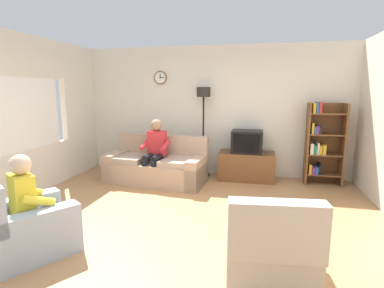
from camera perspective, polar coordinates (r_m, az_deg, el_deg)
ground_plane at (r=4.24m, az=-1.72°, el=-14.72°), size 12.00×12.00×0.00m
back_wall_assembly at (r=6.47m, az=4.20°, el=6.32°), size 6.20×0.17×2.70m
left_wall_assembly at (r=5.39m, az=-32.66°, el=3.82°), size 0.12×5.80×2.70m
couch at (r=5.92m, az=-6.72°, el=-4.27°), size 1.97×1.03×0.90m
tv_stand at (r=6.16m, az=10.28°, el=-4.10°), size 1.10×0.56×0.56m
tv at (r=6.04m, az=10.42°, el=0.45°), size 0.60×0.49×0.44m
bookshelf at (r=6.23m, az=23.43°, el=0.14°), size 0.68×0.36×1.57m
floor_lamp at (r=6.19m, az=2.20°, el=7.08°), size 0.28×0.28×1.85m
armchair_near_window at (r=3.89m, az=-28.98°, el=-13.80°), size 1.15×1.18×0.90m
armchair_near_bookshelf at (r=3.11m, az=14.43°, el=-18.95°), size 0.90×0.97×0.90m
person_on_couch at (r=5.74m, az=-7.08°, el=-0.81°), size 0.54×0.56×1.24m
person_in_left_armchair at (r=3.80m, az=-28.08°, el=-9.19°), size 0.61×0.64×1.12m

